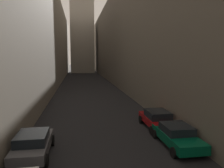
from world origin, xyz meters
name	(u,v)px	position (x,y,z in m)	size (l,w,h in m)	color
ground_plane	(87,86)	(0.00, 48.00, 0.00)	(264.00, 264.00, 0.00)	black
building_block_left	(28,38)	(-11.37, 50.00, 9.49)	(11.74, 108.00, 18.97)	gray
building_block_right	(143,38)	(11.85, 50.00, 9.68)	(12.71, 108.00, 19.35)	#60594F
parked_car_left_third	(33,144)	(-4.40, 17.39, 0.76)	(2.02, 4.14, 1.43)	#4C4C51
parked_car_right_third	(177,135)	(4.40, 17.54, 0.70)	(2.05, 4.45, 1.36)	#05472D
parked_car_right_far	(157,119)	(4.40, 21.12, 0.76)	(1.99, 4.23, 1.45)	maroon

